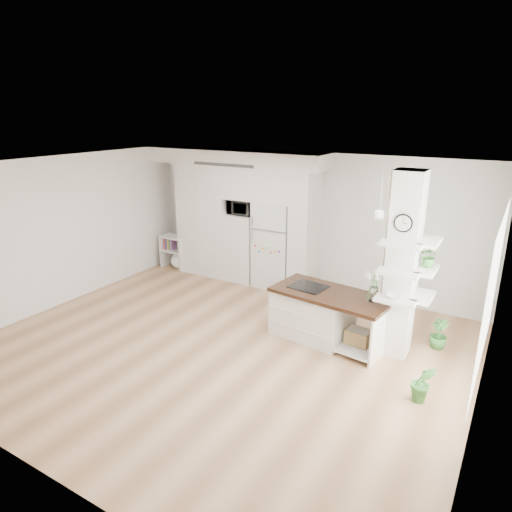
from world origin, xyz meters
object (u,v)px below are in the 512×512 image
(bookshelf, at_px, (176,254))
(refrigerator, at_px, (276,245))
(kitchen_island, at_px, (319,313))
(floor_plant_a, at_px, (423,383))

(bookshelf, bearing_deg, refrigerator, 5.70)
(kitchen_island, relative_size, bookshelf, 2.52)
(kitchen_island, height_order, bookshelf, kitchen_island)
(bookshelf, relative_size, floor_plant_a, 1.42)
(kitchen_island, distance_m, floor_plant_a, 1.99)
(refrigerator, relative_size, floor_plant_a, 3.32)
(refrigerator, height_order, bookshelf, refrigerator)
(refrigerator, xyz_separation_m, floor_plant_a, (3.44, -2.54, -0.61))
(bookshelf, bearing_deg, floor_plant_a, -20.62)
(floor_plant_a, bearing_deg, bookshelf, 158.29)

